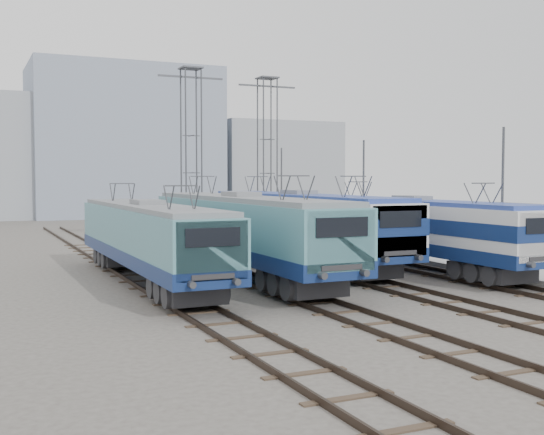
{
  "coord_description": "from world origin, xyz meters",
  "views": [
    {
      "loc": [
        -14.04,
        -22.22,
        4.67
      ],
      "look_at": [
        -0.81,
        7.0,
        2.8
      ],
      "focal_mm": 45.0,
      "sensor_mm": 36.0,
      "label": 1
    }
  ],
  "objects_px": {
    "locomotive_far_left": "(149,236)",
    "catenary_tower_west": "(191,148)",
    "catenary_tower_east": "(267,151)",
    "mast_front": "(502,203)",
    "locomotive_center_right": "(300,221)",
    "mast_rear": "(281,193)",
    "safety_cone": "(518,269)",
    "locomotive_center_left": "(243,228)",
    "locomotive_far_right": "(414,226)",
    "mast_mid": "(363,197)"
  },
  "relations": [
    {
      "from": "locomotive_far_left",
      "to": "catenary_tower_west",
      "type": "height_order",
      "value": "catenary_tower_west"
    },
    {
      "from": "catenary_tower_east",
      "to": "mast_front",
      "type": "distance_m",
      "value": 22.32
    },
    {
      "from": "locomotive_center_right",
      "to": "catenary_tower_west",
      "type": "relative_size",
      "value": 1.56
    },
    {
      "from": "locomotive_center_right",
      "to": "mast_front",
      "type": "distance_m",
      "value": 10.37
    },
    {
      "from": "locomotive_center_right",
      "to": "mast_rear",
      "type": "height_order",
      "value": "mast_rear"
    },
    {
      "from": "locomotive_far_left",
      "to": "safety_cone",
      "type": "xyz_separation_m",
      "value": [
        15.25,
        -6.08,
        -1.56
      ]
    },
    {
      "from": "locomotive_center_left",
      "to": "catenary_tower_east",
      "type": "height_order",
      "value": "catenary_tower_east"
    },
    {
      "from": "locomotive_center_right",
      "to": "locomotive_center_left",
      "type": "bearing_deg",
      "value": -146.17
    },
    {
      "from": "locomotive_center_left",
      "to": "locomotive_far_right",
      "type": "height_order",
      "value": "locomotive_center_left"
    },
    {
      "from": "locomotive_center_right",
      "to": "catenary_tower_west",
      "type": "bearing_deg",
      "value": 100.73
    },
    {
      "from": "mast_front",
      "to": "mast_mid",
      "type": "distance_m",
      "value": 12.0
    },
    {
      "from": "locomotive_far_left",
      "to": "locomotive_far_right",
      "type": "xyz_separation_m",
      "value": [
        13.5,
        -0.65,
        0.08
      ]
    },
    {
      "from": "locomotive_far_right",
      "to": "mast_rear",
      "type": "xyz_separation_m",
      "value": [
        1.85,
        19.75,
        1.27
      ]
    },
    {
      "from": "catenary_tower_west",
      "to": "catenary_tower_east",
      "type": "relative_size",
      "value": 1.0
    },
    {
      "from": "mast_front",
      "to": "catenary_tower_west",
      "type": "bearing_deg",
      "value": 113.27
    },
    {
      "from": "catenary_tower_west",
      "to": "mast_mid",
      "type": "relative_size",
      "value": 1.71
    },
    {
      "from": "locomotive_far_left",
      "to": "mast_rear",
      "type": "distance_m",
      "value": 24.54
    },
    {
      "from": "locomotive_center_right",
      "to": "mast_rear",
      "type": "xyz_separation_m",
      "value": [
        6.35,
        15.87,
        1.12
      ]
    },
    {
      "from": "catenary_tower_east",
      "to": "mast_rear",
      "type": "relative_size",
      "value": 1.71
    },
    {
      "from": "locomotive_center_right",
      "to": "safety_cone",
      "type": "distance_m",
      "value": 11.35
    },
    {
      "from": "mast_mid",
      "to": "mast_rear",
      "type": "xyz_separation_m",
      "value": [
        0.0,
        12.0,
        0.0
      ]
    },
    {
      "from": "mast_mid",
      "to": "mast_rear",
      "type": "relative_size",
      "value": 1.0
    },
    {
      "from": "catenary_tower_east",
      "to": "mast_front",
      "type": "bearing_deg",
      "value": -84.55
    },
    {
      "from": "locomotive_far_right",
      "to": "catenary_tower_west",
      "type": "bearing_deg",
      "value": 113.2
    },
    {
      "from": "locomotive_far_left",
      "to": "locomotive_center_left",
      "type": "xyz_separation_m",
      "value": [
        4.5,
        0.21,
        0.17
      ]
    },
    {
      "from": "catenary_tower_west",
      "to": "safety_cone",
      "type": "xyz_separation_m",
      "value": [
        8.5,
        -21.17,
        -6.05
      ]
    },
    {
      "from": "locomotive_center_right",
      "to": "locomotive_far_right",
      "type": "bearing_deg",
      "value": -40.76
    },
    {
      "from": "locomotive_center_left",
      "to": "mast_front",
      "type": "height_order",
      "value": "mast_front"
    },
    {
      "from": "locomotive_far_right",
      "to": "locomotive_center_right",
      "type": "bearing_deg",
      "value": 139.24
    },
    {
      "from": "catenary_tower_west",
      "to": "mast_mid",
      "type": "distance_m",
      "value": 12.16
    },
    {
      "from": "mast_front",
      "to": "mast_rear",
      "type": "bearing_deg",
      "value": 90.0
    },
    {
      "from": "catenary_tower_east",
      "to": "safety_cone",
      "type": "xyz_separation_m",
      "value": [
        2.0,
        -23.17,
        -6.05
      ]
    },
    {
      "from": "locomotive_far_left",
      "to": "locomotive_center_right",
      "type": "xyz_separation_m",
      "value": [
        9.0,
        3.22,
        0.23
      ]
    },
    {
      "from": "locomotive_center_right",
      "to": "safety_cone",
      "type": "relative_size",
      "value": 32.11
    },
    {
      "from": "locomotive_center_left",
      "to": "locomotive_center_right",
      "type": "distance_m",
      "value": 5.42
    },
    {
      "from": "catenary_tower_west",
      "to": "catenary_tower_east",
      "type": "height_order",
      "value": "same"
    },
    {
      "from": "locomotive_center_left",
      "to": "locomotive_center_right",
      "type": "xyz_separation_m",
      "value": [
        4.5,
        3.02,
        0.06
      ]
    },
    {
      "from": "mast_front",
      "to": "safety_cone",
      "type": "relative_size",
      "value": 12.04
    },
    {
      "from": "locomotive_center_right",
      "to": "mast_front",
      "type": "xyz_separation_m",
      "value": [
        6.35,
        -8.13,
        1.12
      ]
    },
    {
      "from": "locomotive_far_left",
      "to": "mast_mid",
      "type": "relative_size",
      "value": 2.45
    },
    {
      "from": "locomotive_far_left",
      "to": "mast_rear",
      "type": "height_order",
      "value": "mast_rear"
    },
    {
      "from": "locomotive_center_left",
      "to": "mast_front",
      "type": "relative_size",
      "value": 2.67
    },
    {
      "from": "locomotive_far_left",
      "to": "catenary_tower_east",
      "type": "relative_size",
      "value": 1.43
    },
    {
      "from": "locomotive_center_left",
      "to": "locomotive_far_right",
      "type": "distance_m",
      "value": 9.04
    },
    {
      "from": "catenary_tower_west",
      "to": "safety_cone",
      "type": "height_order",
      "value": "catenary_tower_west"
    },
    {
      "from": "catenary_tower_east",
      "to": "locomotive_center_right",
      "type": "bearing_deg",
      "value": -107.03
    },
    {
      "from": "locomotive_far_right",
      "to": "safety_cone",
      "type": "xyz_separation_m",
      "value": [
        1.75,
        -5.42,
        -1.64
      ]
    },
    {
      "from": "mast_mid",
      "to": "locomotive_center_right",
      "type": "bearing_deg",
      "value": -148.62
    },
    {
      "from": "catenary_tower_west",
      "to": "safety_cone",
      "type": "bearing_deg",
      "value": -68.13
    },
    {
      "from": "locomotive_far_left",
      "to": "mast_front",
      "type": "xyz_separation_m",
      "value": [
        15.35,
        -4.9,
        1.35
      ]
    }
  ]
}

